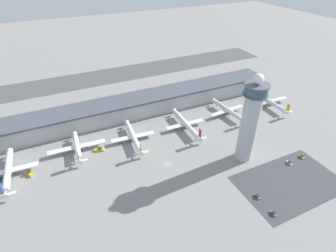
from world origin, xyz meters
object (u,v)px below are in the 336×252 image
at_px(car_black_suv, 273,213).
at_px(car_grey_coupe, 257,196).
at_px(airplane_gate_bravo, 77,147).
at_px(control_tower, 250,120).
at_px(service_truck_catering, 99,150).
at_px(airplane_gate_alpha, 8,171).
at_px(airplane_gate_charlie, 133,137).
at_px(service_truck_baggage, 29,173).
at_px(airplane_gate_delta, 186,124).
at_px(car_white_wagon, 289,163).
at_px(airplane_gate_foxtrot, 269,101).
at_px(airplane_gate_echo, 228,110).
at_px(car_green_van, 302,157).

height_order(car_black_suv, car_grey_coupe, car_grey_coupe).
xyz_separation_m(airplane_gate_bravo, car_black_suv, (86.67, -98.88, -3.53)).
xyz_separation_m(control_tower, service_truck_catering, (-87.30, 48.67, -29.35)).
height_order(airplane_gate_alpha, service_truck_catering, airplane_gate_alpha).
distance_m(airplane_gate_bravo, airplane_gate_charlie, 39.96).
bearing_deg(car_grey_coupe, service_truck_baggage, 147.48).
height_order(airplane_gate_delta, car_white_wagon, airplane_gate_delta).
distance_m(airplane_gate_charlie, car_black_suv, 105.07).
relative_size(airplane_gate_foxtrot, car_black_suv, 11.09).
xyz_separation_m(airplane_gate_alpha, airplane_gate_echo, (168.22, 3.21, 0.02)).
xyz_separation_m(airplane_gate_delta, service_truck_catering, (-68.74, 1.20, -3.16)).
distance_m(airplane_gate_charlie, service_truck_baggage, 71.45).
distance_m(airplane_gate_foxtrot, service_truck_baggage, 200.08).
distance_m(airplane_gate_alpha, car_black_suv, 158.95).
xyz_separation_m(control_tower, car_black_suv, (-14.56, -44.65, -29.59)).
distance_m(airplane_gate_bravo, airplane_gate_echo, 125.41).
distance_m(control_tower, car_black_suv, 55.51).
bearing_deg(service_truck_baggage, car_white_wagon, -21.51).
bearing_deg(car_white_wagon, car_green_van, 4.61).
relative_size(airplane_gate_charlie, service_truck_baggage, 6.53).
relative_size(service_truck_baggage, car_black_suv, 1.61).
height_order(car_white_wagon, car_black_suv, car_white_wagon).
distance_m(airplane_gate_alpha, service_truck_baggage, 12.40).
bearing_deg(car_black_suv, airplane_gate_delta, 92.48).
height_order(airplane_gate_charlie, car_white_wagon, airplane_gate_charlie).
bearing_deg(airplane_gate_charlie, airplane_gate_foxtrot, -0.70).
bearing_deg(service_truck_catering, car_grey_coupe, -47.88).
bearing_deg(control_tower, car_grey_coupe, -114.57).
xyz_separation_m(airplane_gate_alpha, airplane_gate_charlie, (82.51, 1.88, -0.51)).
bearing_deg(control_tower, airplane_gate_foxtrot, 35.34).
relative_size(airplane_gate_foxtrot, car_grey_coupe, 10.78).
height_order(airplane_gate_alpha, car_white_wagon, airplane_gate_alpha).
bearing_deg(airplane_gate_foxtrot, airplane_gate_charlie, 179.30).
relative_size(airplane_gate_bravo, airplane_gate_delta, 0.86).
xyz_separation_m(service_truck_catering, car_green_van, (123.98, -66.01, -0.23)).
relative_size(airplane_gate_echo, service_truck_baggage, 6.40).
bearing_deg(service_truck_baggage, airplane_gate_charlie, 4.56).
height_order(airplane_gate_bravo, airplane_gate_delta, airplane_gate_delta).
height_order(airplane_gate_echo, car_green_van, airplane_gate_echo).
bearing_deg(airplane_gate_bravo, airplane_gate_foxtrot, -2.23).
distance_m(control_tower, car_grey_coupe, 45.80).
bearing_deg(airplane_gate_delta, airplane_gate_charlie, 177.63).
bearing_deg(car_green_van, car_grey_coupe, -164.24).
relative_size(car_black_suv, car_grey_coupe, 0.97).
bearing_deg(airplane_gate_echo, car_grey_coupe, -115.14).
height_order(airplane_gate_echo, car_black_suv, airplane_gate_echo).
xyz_separation_m(airplane_gate_delta, car_white_wagon, (42.92, -65.81, -3.40)).
bearing_deg(service_truck_baggage, airplane_gate_echo, 2.56).
xyz_separation_m(car_black_suv, car_grey_coupe, (0.02, 12.85, 0.01)).
distance_m(airplane_gate_echo, car_grey_coupe, 91.08).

